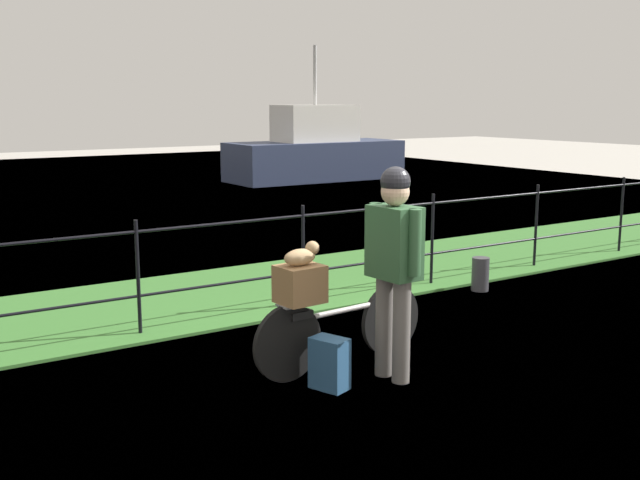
{
  "coord_description": "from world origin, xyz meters",
  "views": [
    {
      "loc": [
        -4.15,
        -4.38,
        2.17
      ],
      "look_at": [
        -0.35,
        1.4,
        0.9
      ],
      "focal_mm": 42.63,
      "sensor_mm": 36.0,
      "label": 1
    }
  ],
  "objects_px": {
    "backpack_on_paving": "(329,363)",
    "cyclist_person": "(394,255)",
    "bicycle_main": "(340,329)",
    "terrier_dog": "(302,255)",
    "mooring_bollard": "(480,274)",
    "moored_boat_near": "(315,152)",
    "wooden_crate": "(300,284)"
  },
  "relations": [
    {
      "from": "cyclist_person",
      "to": "backpack_on_paving",
      "type": "bearing_deg",
      "value": 170.2
    },
    {
      "from": "wooden_crate",
      "to": "cyclist_person",
      "type": "height_order",
      "value": "cyclist_person"
    },
    {
      "from": "backpack_on_paving",
      "to": "mooring_bollard",
      "type": "xyz_separation_m",
      "value": [
        3.17,
        1.57,
        -0.0
      ]
    },
    {
      "from": "wooden_crate",
      "to": "cyclist_person",
      "type": "distance_m",
      "value": 0.76
    },
    {
      "from": "cyclist_person",
      "to": "wooden_crate",
      "type": "bearing_deg",
      "value": 145.87
    },
    {
      "from": "wooden_crate",
      "to": "terrier_dog",
      "type": "bearing_deg",
      "value": 4.07
    },
    {
      "from": "backpack_on_paving",
      "to": "mooring_bollard",
      "type": "distance_m",
      "value": 3.53
    },
    {
      "from": "bicycle_main",
      "to": "mooring_bollard",
      "type": "bearing_deg",
      "value": 23.39
    },
    {
      "from": "bicycle_main",
      "to": "moored_boat_near",
      "type": "xyz_separation_m",
      "value": [
        8.09,
        12.86,
        0.43
      ]
    },
    {
      "from": "wooden_crate",
      "to": "terrier_dog",
      "type": "height_order",
      "value": "terrier_dog"
    },
    {
      "from": "wooden_crate",
      "to": "cyclist_person",
      "type": "relative_size",
      "value": 0.2
    },
    {
      "from": "bicycle_main",
      "to": "terrier_dog",
      "type": "relative_size",
      "value": 5.33
    },
    {
      "from": "mooring_bollard",
      "to": "moored_boat_near",
      "type": "height_order",
      "value": "moored_boat_near"
    },
    {
      "from": "mooring_bollard",
      "to": "terrier_dog",
      "type": "bearing_deg",
      "value": -158.68
    },
    {
      "from": "terrier_dog",
      "to": "backpack_on_paving",
      "type": "bearing_deg",
      "value": -82.6
    },
    {
      "from": "backpack_on_paving",
      "to": "moored_boat_near",
      "type": "relative_size",
      "value": 0.08
    },
    {
      "from": "cyclist_person",
      "to": "mooring_bollard",
      "type": "distance_m",
      "value": 3.21
    },
    {
      "from": "cyclist_person",
      "to": "terrier_dog",
      "type": "bearing_deg",
      "value": 144.63
    },
    {
      "from": "wooden_crate",
      "to": "backpack_on_paving",
      "type": "bearing_deg",
      "value": -78.19
    },
    {
      "from": "bicycle_main",
      "to": "cyclist_person",
      "type": "xyz_separation_m",
      "value": [
        0.2,
        -0.44,
        0.67
      ]
    },
    {
      "from": "terrier_dog",
      "to": "moored_boat_near",
      "type": "xyz_separation_m",
      "value": [
        8.47,
        12.89,
        -0.23
      ]
    },
    {
      "from": "cyclist_person",
      "to": "mooring_bollard",
      "type": "relative_size",
      "value": 4.31
    },
    {
      "from": "bicycle_main",
      "to": "cyclist_person",
      "type": "distance_m",
      "value": 0.83
    },
    {
      "from": "terrier_dog",
      "to": "wooden_crate",
      "type": "bearing_deg",
      "value": -175.93
    },
    {
      "from": "cyclist_person",
      "to": "bicycle_main",
      "type": "bearing_deg",
      "value": 115.0
    },
    {
      "from": "backpack_on_paving",
      "to": "cyclist_person",
      "type": "bearing_deg",
      "value": -119.15
    },
    {
      "from": "backpack_on_paving",
      "to": "bicycle_main",
      "type": "bearing_deg",
      "value": -63.4
    },
    {
      "from": "backpack_on_paving",
      "to": "mooring_bollard",
      "type": "height_order",
      "value": "backpack_on_paving"
    },
    {
      "from": "backpack_on_paving",
      "to": "mooring_bollard",
      "type": "relative_size",
      "value": 1.02
    },
    {
      "from": "terrier_dog",
      "to": "backpack_on_paving",
      "type": "relative_size",
      "value": 0.8
    },
    {
      "from": "bicycle_main",
      "to": "cyclist_person",
      "type": "height_order",
      "value": "cyclist_person"
    },
    {
      "from": "wooden_crate",
      "to": "backpack_on_paving",
      "type": "xyz_separation_m",
      "value": [
        0.07,
        -0.32,
        -0.57
      ]
    }
  ]
}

